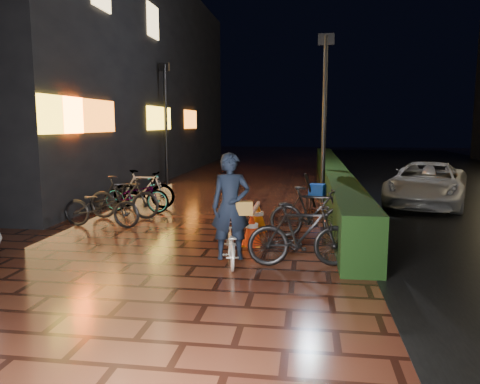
% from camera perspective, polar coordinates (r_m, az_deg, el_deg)
% --- Properties ---
extents(ground, '(80.00, 80.00, 0.00)m').
position_cam_1_polar(ground, '(9.75, -6.40, -5.91)').
color(ground, '#381911').
rests_on(ground, ground).
extents(hedge, '(0.70, 20.00, 1.00)m').
position_cam_1_polar(hedge, '(17.26, 11.14, 1.89)').
color(hedge, black).
rests_on(hedge, ground).
extents(van, '(3.37, 4.91, 1.25)m').
position_cam_1_polar(van, '(14.89, 21.83, 0.95)').
color(van, '#AEAFB3').
rests_on(van, ground).
extents(storefront_block, '(12.09, 22.00, 9.00)m').
position_cam_1_polar(storefront_block, '(23.92, -22.25, 12.79)').
color(storefront_block, black).
rests_on(storefront_block, ground).
extents(lamp_post_hedge, '(0.48, 0.15, 5.00)m').
position_cam_1_polar(lamp_post_hedge, '(14.42, 10.25, 9.65)').
color(lamp_post_hedge, black).
rests_on(lamp_post_hedge, ground).
extents(lamp_post_sf, '(0.45, 0.14, 4.73)m').
position_cam_1_polar(lamp_post_sf, '(18.92, -9.04, 8.87)').
color(lamp_post_sf, black).
rests_on(lamp_post_sf, ground).
extents(cyclist, '(0.76, 1.40, 1.92)m').
position_cam_1_polar(cyclist, '(7.93, -1.13, -3.89)').
color(cyclist, white).
rests_on(cyclist, ground).
extents(traffic_barrier, '(0.43, 1.66, 0.67)m').
position_cam_1_polar(traffic_barrier, '(9.85, 1.85, -3.73)').
color(traffic_barrier, red).
rests_on(traffic_barrier, ground).
extents(cart_assembly, '(0.71, 0.60, 1.06)m').
position_cam_1_polar(cart_assembly, '(13.10, 9.30, 0.11)').
color(cart_assembly, black).
rests_on(cart_assembly, ground).
extents(parked_bikes_storefront, '(2.04, 3.14, 1.09)m').
position_cam_1_polar(parked_bikes_storefront, '(12.47, -13.62, -0.54)').
color(parked_bikes_storefront, black).
rests_on(parked_bikes_storefront, ground).
extents(parked_bikes_hedge, '(2.06, 2.69, 1.09)m').
position_cam_1_polar(parked_bikes_hedge, '(8.90, 8.26, -3.71)').
color(parked_bikes_hedge, black).
rests_on(parked_bikes_hedge, ground).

